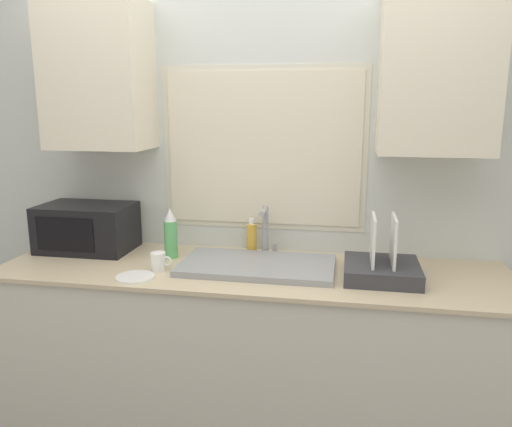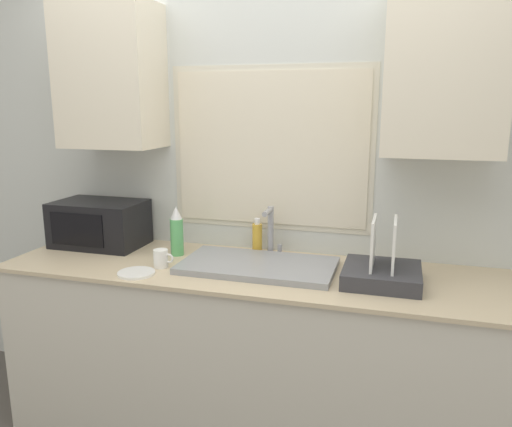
{
  "view_description": "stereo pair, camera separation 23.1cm",
  "coord_description": "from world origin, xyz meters",
  "px_view_note": "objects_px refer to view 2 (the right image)",
  "views": [
    {
      "loc": [
        0.44,
        -1.92,
        1.67
      ],
      "look_at": [
        0.03,
        0.3,
        1.17
      ],
      "focal_mm": 35.0,
      "sensor_mm": 36.0,
      "label": 1
    },
    {
      "loc": [
        0.67,
        -1.87,
        1.67
      ],
      "look_at": [
        0.03,
        0.3,
        1.17
      ],
      "focal_mm": 35.0,
      "sensor_mm": 36.0,
      "label": 2
    }
  ],
  "objects_px": {
    "microwave": "(100,223)",
    "mug_near_sink": "(161,258)",
    "spray_bottle": "(177,232)",
    "soap_bottle": "(257,238)",
    "faucet": "(271,228)",
    "dish_rack": "(382,271)"
  },
  "relations": [
    {
      "from": "microwave",
      "to": "spray_bottle",
      "type": "distance_m",
      "value": 0.5
    },
    {
      "from": "microwave",
      "to": "spray_bottle",
      "type": "height_order",
      "value": "spray_bottle"
    },
    {
      "from": "microwave",
      "to": "spray_bottle",
      "type": "bearing_deg",
      "value": -5.72
    },
    {
      "from": "faucet",
      "to": "dish_rack",
      "type": "height_order",
      "value": "dish_rack"
    },
    {
      "from": "dish_rack",
      "to": "mug_near_sink",
      "type": "bearing_deg",
      "value": -175.35
    },
    {
      "from": "faucet",
      "to": "mug_near_sink",
      "type": "xyz_separation_m",
      "value": [
        -0.46,
        -0.33,
        -0.1
      ]
    },
    {
      "from": "spray_bottle",
      "to": "mug_near_sink",
      "type": "relative_size",
      "value": 2.53
    },
    {
      "from": "microwave",
      "to": "soap_bottle",
      "type": "relative_size",
      "value": 2.56
    },
    {
      "from": "dish_rack",
      "to": "mug_near_sink",
      "type": "relative_size",
      "value": 3.28
    },
    {
      "from": "faucet",
      "to": "soap_bottle",
      "type": "bearing_deg",
      "value": 163.45
    },
    {
      "from": "microwave",
      "to": "mug_near_sink",
      "type": "height_order",
      "value": "microwave"
    },
    {
      "from": "mug_near_sink",
      "to": "soap_bottle",
      "type": "bearing_deg",
      "value": 43.2
    },
    {
      "from": "microwave",
      "to": "faucet",
      "type": "bearing_deg",
      "value": 4.45
    },
    {
      "from": "soap_bottle",
      "to": "mug_near_sink",
      "type": "relative_size",
      "value": 1.85
    },
    {
      "from": "spray_bottle",
      "to": "mug_near_sink",
      "type": "bearing_deg",
      "value": -86.41
    },
    {
      "from": "spray_bottle",
      "to": "soap_bottle",
      "type": "distance_m",
      "value": 0.42
    },
    {
      "from": "microwave",
      "to": "mug_near_sink",
      "type": "relative_size",
      "value": 4.72
    },
    {
      "from": "faucet",
      "to": "soap_bottle",
      "type": "relative_size",
      "value": 1.37
    },
    {
      "from": "faucet",
      "to": "spray_bottle",
      "type": "relative_size",
      "value": 0.99
    },
    {
      "from": "dish_rack",
      "to": "spray_bottle",
      "type": "relative_size",
      "value": 1.29
    },
    {
      "from": "faucet",
      "to": "mug_near_sink",
      "type": "relative_size",
      "value": 2.52
    },
    {
      "from": "faucet",
      "to": "microwave",
      "type": "xyz_separation_m",
      "value": [
        -0.97,
        -0.08,
        -0.02
      ]
    }
  ]
}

